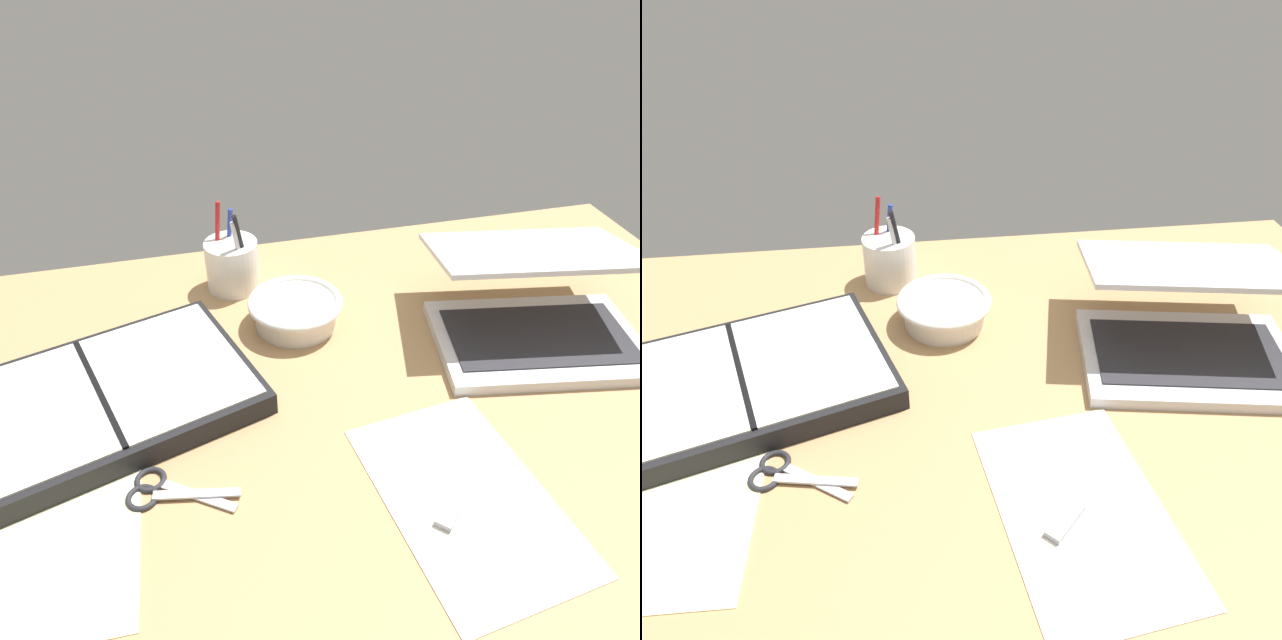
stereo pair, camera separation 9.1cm
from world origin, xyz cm
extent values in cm
cube|color=tan|center=(0.00, 0.00, 1.00)|extent=(140.00, 100.00, 2.00)
cube|color=silver|center=(32.53, 7.86, 2.90)|extent=(34.46, 26.27, 1.80)
cube|color=#232328|center=(32.53, 7.86, 3.92)|extent=(29.74, 19.79, 0.24)
cube|color=silver|center=(33.98, 16.03, 14.13)|extent=(34.40, 25.95, 5.35)
cube|color=silver|center=(33.90, 15.57, 14.02)|extent=(31.56, 23.38, 4.42)
cylinder|color=silver|center=(-2.58, 22.51, 4.15)|extent=(13.00, 13.00, 4.29)
torus|color=silver|center=(-2.58, 22.51, 6.29)|extent=(15.29, 15.29, 1.22)
cylinder|color=white|center=(-10.78, 36.13, 6.42)|extent=(9.13, 9.13, 8.85)
cylinder|color=black|center=(-8.96, 34.40, 10.16)|extent=(2.97, 3.09, 14.22)
cylinder|color=#233899|center=(-10.78, 38.64, 9.41)|extent=(2.39, 0.80, 12.83)
cylinder|color=#B21E1E|center=(-12.83, 37.57, 10.22)|extent=(2.60, 3.36, 14.34)
cylinder|color=#B7B7BC|center=(-9.64, 33.89, 9.48)|extent=(2.28, 1.56, 12.99)
cube|color=black|center=(-32.50, 9.74, 3.69)|extent=(46.26, 36.97, 3.37)
cube|color=silver|center=(-41.83, 6.84, 5.52)|extent=(25.04, 28.48, 0.30)
cube|color=silver|center=(-23.16, 12.64, 5.52)|extent=(25.04, 28.48, 0.30)
cube|color=black|center=(-32.50, 9.74, 5.67)|extent=(7.88, 23.14, 0.30)
cube|color=#B7B7BC|center=(-21.37, -8.25, 2.60)|extent=(10.39, 3.19, 0.30)
cube|color=#B7B7BC|center=(-21.37, -8.25, 2.30)|extent=(9.15, 6.95, 0.30)
torus|color=#232328|center=(-27.70, -6.99, 2.30)|extent=(3.90, 3.90, 0.70)
torus|color=#232328|center=(-26.64, -4.52, 2.30)|extent=(3.90, 3.90, 0.70)
cube|color=silver|center=(9.51, -16.19, 2.08)|extent=(22.16, 31.68, 0.16)
cube|color=#F4EFB2|center=(-36.45, -9.08, 2.08)|extent=(17.98, 28.31, 0.16)
cube|color=#99999E|center=(7.05, -17.55, 2.50)|extent=(5.66, 5.66, 1.00)
cube|color=silver|center=(9.59, -15.01, 2.50)|extent=(1.70, 1.70, 0.60)
camera|label=1|loc=(-18.87, -57.52, 62.77)|focal=35.00mm
camera|label=2|loc=(-9.96, -59.20, 62.77)|focal=35.00mm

